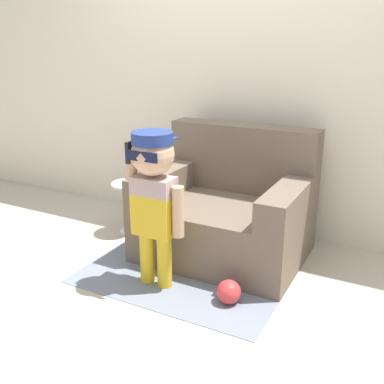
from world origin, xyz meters
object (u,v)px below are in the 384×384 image
(armchair, at_px, (228,211))
(side_table, at_px, (130,203))
(person_child, at_px, (154,186))
(toy_ball, at_px, (229,292))

(armchair, bearing_deg, side_table, -176.98)
(armchair, bearing_deg, person_child, -107.94)
(person_child, xyz_separation_m, side_table, (-0.62, 0.60, -0.40))
(side_table, bearing_deg, person_child, -44.16)
(armchair, relative_size, person_child, 1.13)
(person_child, bearing_deg, armchair, 72.06)
(armchair, distance_m, side_table, 0.83)
(side_table, bearing_deg, toy_ball, -27.83)
(armchair, relative_size, toy_ball, 7.67)
(person_child, bearing_deg, side_table, 135.84)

